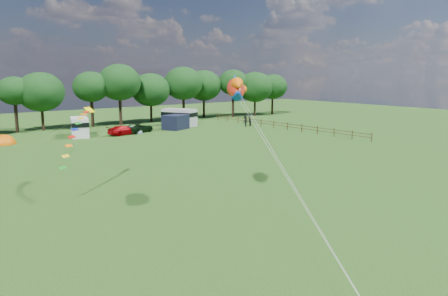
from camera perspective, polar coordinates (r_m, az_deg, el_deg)
ground_plane at (r=24.12m, az=12.03°, el=-12.02°), size 180.00×180.00×0.00m
tree_line at (r=72.87m, az=-19.97°, el=7.28°), size 102.98×10.98×10.27m
fence at (r=69.81m, az=7.39°, el=3.05°), size 0.12×33.12×1.20m
car_c at (r=64.38m, az=-13.02°, el=2.28°), size 4.74×2.59×1.35m
car_d at (r=66.44m, az=-11.09°, el=2.60°), size 5.63×4.20×1.40m
campervan_c at (r=64.57m, az=-18.33°, el=2.71°), size 3.78×5.79×2.62m
campervan_d at (r=73.60m, az=-5.86°, el=4.08°), size 4.51×6.31×2.85m
tent_orange at (r=61.29m, az=-26.83°, el=0.47°), size 3.03×3.31×2.37m
tent_greyblue at (r=65.98m, az=-11.80°, el=1.93°), size 2.91×3.19×2.17m
awning_navy at (r=69.32m, az=-6.34°, el=3.38°), size 4.50×4.15×2.26m
fish_kite at (r=30.32m, az=1.59°, el=7.74°), size 2.90×3.63×1.99m
streamer_kite_b at (r=34.58m, az=-18.43°, el=2.64°), size 4.41×4.71×3.84m
walker_a at (r=73.07m, az=3.33°, el=3.54°), size 0.98×0.92×1.72m
walker_b at (r=72.65m, az=2.80°, el=3.54°), size 1.25×0.77×1.79m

